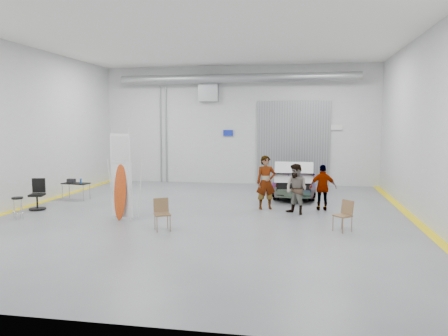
% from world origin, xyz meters
% --- Properties ---
extents(ground, '(16.00, 16.00, 0.00)m').
position_xyz_m(ground, '(0.00, 0.00, 0.00)').
color(ground, slate).
rests_on(ground, ground).
extents(room_shell, '(14.02, 16.18, 6.01)m').
position_xyz_m(room_shell, '(0.24, 2.22, 4.08)').
color(room_shell, silver).
rests_on(room_shell, ground).
extents(sedan_car, '(1.78, 4.37, 1.27)m').
position_xyz_m(sedan_car, '(2.93, 4.75, 0.63)').
color(sedan_car, white).
rests_on(sedan_car, ground).
extents(person_a, '(0.82, 0.65, 1.95)m').
position_xyz_m(person_a, '(1.96, 1.55, 0.98)').
color(person_a, '#9B7354').
rests_on(person_a, ground).
extents(person_b, '(1.07, 1.03, 1.74)m').
position_xyz_m(person_b, '(3.06, 0.83, 0.87)').
color(person_b, slate).
rests_on(person_b, ground).
extents(person_c, '(0.98, 0.45, 1.64)m').
position_xyz_m(person_c, '(3.99, 1.68, 0.82)').
color(person_c, '#915F30').
rests_on(person_c, ground).
extents(surfboard_display, '(0.81, 0.41, 2.96)m').
position_xyz_m(surfboard_display, '(-2.41, -1.08, 1.20)').
color(surfboard_display, white).
rests_on(surfboard_display, ground).
extents(folding_chair_near, '(0.59, 0.64, 0.93)m').
position_xyz_m(folding_chair_near, '(-0.75, -2.15, 0.29)').
color(folding_chair_near, brown).
rests_on(folding_chair_near, ground).
extents(folding_chair_far, '(0.59, 0.68, 0.90)m').
position_xyz_m(folding_chair_far, '(4.41, -1.36, 0.28)').
color(folding_chair_far, brown).
rests_on(folding_chair_far, ground).
extents(shop_stool, '(0.37, 0.37, 0.73)m').
position_xyz_m(shop_stool, '(-5.82, -1.60, 0.36)').
color(shop_stool, black).
rests_on(shop_stool, ground).
extents(work_table, '(1.13, 0.66, 0.88)m').
position_xyz_m(work_table, '(-5.88, 2.15, 0.68)').
color(work_table, gray).
rests_on(work_table, ground).
extents(office_chair, '(0.59, 0.61, 1.10)m').
position_xyz_m(office_chair, '(-6.13, -0.00, 0.48)').
color(office_chair, black).
rests_on(office_chair, ground).
extents(trunk_lid, '(1.48, 0.90, 0.04)m').
position_xyz_m(trunk_lid, '(2.93, 2.81, 1.29)').
color(trunk_lid, silver).
rests_on(trunk_lid, sedan_car).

